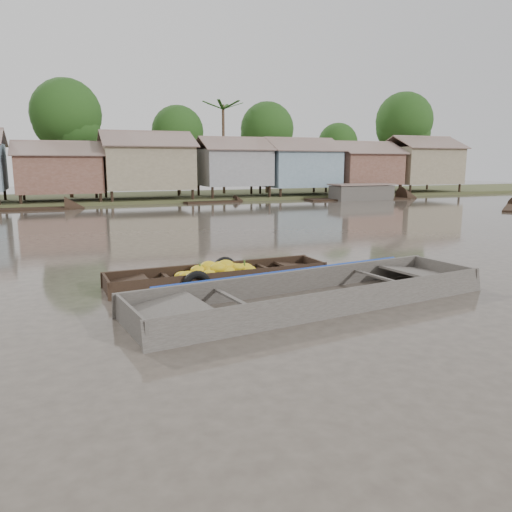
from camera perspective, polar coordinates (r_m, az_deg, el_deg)
name	(u,v)px	position (r m, az deg, el deg)	size (l,w,h in m)	color
ground	(262,303)	(11.04, 0.73, -5.39)	(120.00, 120.00, 0.00)	#453D35
riverbank	(148,162)	(42.27, -12.19, 10.50)	(120.00, 12.47, 10.22)	#384723
banana_boat	(216,277)	(12.84, -4.54, -2.37)	(5.78, 1.64, 0.79)	black
viewer_boat	(315,299)	(11.11, 6.72, -4.94)	(8.54, 3.25, 0.67)	#3C3833
distant_boats	(298,200)	(38.09, 4.83, 6.40)	(46.08, 15.40, 1.38)	black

